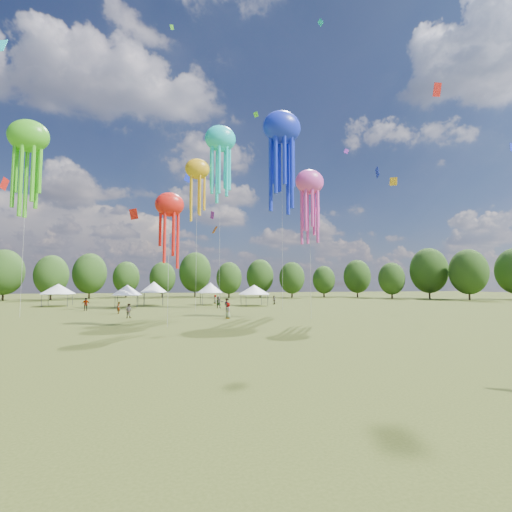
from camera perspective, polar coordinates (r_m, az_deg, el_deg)
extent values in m
plane|color=#384416|center=(14.04, 12.85, -20.25)|extent=(300.00, 300.00, 0.00)
imported|color=gray|center=(44.16, -19.28, -8.09)|extent=(0.97, 0.88, 1.63)
imported|color=gray|center=(72.74, -6.40, -6.72)|extent=(0.71, 0.93, 1.69)
imported|color=gray|center=(69.54, 2.80, -6.88)|extent=(0.67, 0.83, 1.63)
imported|color=gray|center=(57.14, -4.57, -7.42)|extent=(1.20, 1.11, 1.63)
imported|color=gray|center=(58.47, -25.06, -6.84)|extent=(1.11, 0.50, 1.86)
imported|color=gray|center=(59.10, -5.85, -7.20)|extent=(1.75, 0.63, 1.86)
imported|color=gray|center=(51.09, -20.70, -7.57)|extent=(0.44, 0.60, 1.53)
imported|color=gray|center=(41.52, -4.39, -8.48)|extent=(0.71, 0.95, 1.77)
cylinder|color=#47474C|center=(71.27, -30.48, -6.06)|extent=(0.08, 0.08, 2.04)
cylinder|color=#47474C|center=(75.09, -29.69, -5.97)|extent=(0.08, 0.08, 2.04)
cylinder|color=#47474C|center=(70.35, -27.36, -6.20)|extent=(0.08, 0.08, 2.04)
cylinder|color=#47474C|center=(74.21, -26.71, -6.11)|extent=(0.08, 0.08, 2.04)
cube|color=white|center=(72.67, -28.53, -5.24)|extent=(4.35, 4.35, 0.10)
cone|color=white|center=(72.65, -28.50, -4.52)|extent=(5.66, 5.66, 1.75)
cylinder|color=#47474C|center=(62.91, -21.14, -6.72)|extent=(0.08, 0.08, 1.95)
cylinder|color=#47474C|center=(66.21, -20.84, -6.59)|extent=(0.08, 0.08, 1.95)
cylinder|color=#47474C|center=(62.66, -18.10, -6.80)|extent=(0.08, 0.08, 1.95)
cylinder|color=#47474C|center=(65.98, -17.95, -6.67)|extent=(0.08, 0.08, 1.95)
cube|color=white|center=(64.38, -19.48, -5.79)|extent=(3.72, 3.72, 0.10)
cone|color=white|center=(64.36, -19.46, -5.00)|extent=(4.84, 4.84, 1.67)
cylinder|color=#47474C|center=(67.55, -17.11, -6.51)|extent=(0.08, 0.08, 2.25)
cylinder|color=#47474C|center=(70.81, -17.02, -6.40)|extent=(0.08, 0.08, 2.25)
cylinder|color=#47474C|center=(67.52, -14.33, -6.56)|extent=(0.08, 0.08, 2.25)
cylinder|color=#47474C|center=(70.78, -14.37, -6.46)|extent=(0.08, 0.08, 2.25)
cube|color=white|center=(69.11, -15.69, -5.51)|extent=(3.66, 3.66, 0.10)
cone|color=white|center=(69.09, -15.67, -4.67)|extent=(4.76, 4.76, 1.93)
cylinder|color=#47474C|center=(66.73, -8.37, -6.72)|extent=(0.08, 0.08, 2.15)
cylinder|color=#47474C|center=(69.89, -8.68, -6.61)|extent=(0.08, 0.08, 2.15)
cylinder|color=#47474C|center=(67.19, -5.65, -6.73)|extent=(0.08, 0.08, 2.15)
cylinder|color=#47474C|center=(70.33, -6.09, -6.62)|extent=(0.08, 0.08, 2.15)
cube|color=white|center=(68.48, -7.19, -5.73)|extent=(3.58, 3.58, 0.10)
cone|color=white|center=(68.47, -7.18, -4.91)|extent=(4.66, 4.66, 1.85)
cylinder|color=#47474C|center=(63.08, -1.56, -7.00)|extent=(0.08, 0.08, 1.93)
cylinder|color=#47474C|center=(66.86, -2.35, -6.85)|extent=(0.08, 0.08, 1.93)
cylinder|color=#47474C|center=(64.11, 1.84, -6.96)|extent=(0.08, 0.08, 1.93)
cylinder|color=#47474C|center=(67.83, 0.87, -6.82)|extent=(0.08, 0.08, 1.93)
cube|color=white|center=(65.40, -0.30, -6.02)|extent=(4.28, 4.28, 0.10)
cone|color=white|center=(65.38, -0.30, -5.25)|extent=(5.56, 5.56, 1.66)
ellipsoid|color=yellow|center=(55.04, -9.14, 13.27)|extent=(3.55, 2.49, 3.02)
cylinder|color=beige|center=(52.85, -9.28, 2.62)|extent=(0.03, 0.03, 20.49)
ellipsoid|color=#1BE8E8|center=(58.07, -5.58, 17.77)|extent=(4.69, 3.28, 3.99)
cylinder|color=beige|center=(54.55, -5.68, 5.15)|extent=(0.03, 0.03, 25.73)
ellipsoid|color=#F347B9|center=(42.70, 8.36, 11.37)|extent=(3.34, 2.34, 2.84)
cylinder|color=beige|center=(41.28, 8.48, 1.01)|extent=(0.03, 0.03, 15.41)
ellipsoid|color=#4CCC21|center=(54.00, -31.98, 15.60)|extent=(4.65, 3.26, 3.95)
cylinder|color=beige|center=(51.44, -32.47, 4.13)|extent=(0.03, 0.03, 21.71)
ellipsoid|color=red|center=(34.54, -13.35, 7.83)|extent=(2.62, 1.83, 2.22)
cylinder|color=beige|center=(33.81, -13.51, -1.40)|extent=(0.03, 0.03, 11.09)
ellipsoid|color=#182BDB|center=(60.14, 4.03, 19.38)|extent=(6.07, 4.25, 5.16)
cylinder|color=beige|center=(55.99, 4.11, 6.11)|extent=(0.03, 0.03, 28.08)
cube|color=#4CCC21|center=(58.92, -0.01, 21.22)|extent=(0.80, 0.36, 0.97)
cube|color=#182BDB|center=(73.42, -10.47, 12.01)|extent=(1.89, 0.72, 2.31)
cube|color=#1BE8E8|center=(81.64, 6.03, 10.84)|extent=(0.26, 0.86, 1.02)
cube|color=purple|center=(58.03, -6.84, 6.35)|extent=(0.48, 1.17, 1.40)
cube|color=red|center=(49.42, 26.44, 22.23)|extent=(1.28, 0.70, 1.55)
cube|color=#4CCC21|center=(91.68, -13.00, 31.46)|extent=(0.90, 0.51, 1.12)
cube|color=red|center=(76.56, -18.55, 6.22)|extent=(1.86, 1.02, 2.21)
cube|color=yellow|center=(61.94, 2.89, 19.99)|extent=(2.10, 0.82, 2.34)
cube|color=#182BDB|center=(73.91, 18.41, 12.28)|extent=(0.49, 1.76, 2.10)
cube|color=#1BE8E8|center=(70.07, 10.05, 32.26)|extent=(0.66, 0.92, 1.15)
cube|color=#F347B9|center=(84.32, 9.58, 6.96)|extent=(1.27, 0.70, 1.68)
cube|color=purple|center=(60.23, 13.92, 15.59)|extent=(0.88, 0.34, 0.95)
cube|color=red|center=(77.00, -34.62, 9.25)|extent=(0.88, 1.69, 2.17)
cube|color=orange|center=(61.40, -6.46, 4.08)|extent=(0.88, 1.03, 1.29)
cube|color=yellow|center=(56.35, 20.67, 10.84)|extent=(1.04, 0.89, 1.31)
cylinder|color=#38281C|center=(103.35, -34.78, -4.79)|extent=(0.44, 0.44, 3.41)
ellipsoid|color=#294918|center=(103.37, -34.66, -2.08)|extent=(8.53, 8.53, 10.66)
cylinder|color=#38281C|center=(100.00, -29.41, -5.15)|extent=(0.44, 0.44, 3.07)
ellipsoid|color=#294918|center=(99.99, -29.31, -2.62)|extent=(7.66, 7.66, 9.58)
cylinder|color=#38281C|center=(106.70, -24.60, -5.13)|extent=(0.44, 0.44, 3.43)
ellipsoid|color=#294918|center=(106.72, -24.52, -2.48)|extent=(8.58, 8.58, 10.73)
cylinder|color=#38281C|center=(111.25, -19.66, -5.35)|extent=(0.44, 0.44, 2.95)
ellipsoid|color=#294918|center=(111.24, -19.61, -3.17)|extent=(7.37, 7.37, 9.21)
cylinder|color=#38281C|center=(107.04, -14.42, -5.53)|extent=(0.44, 0.44, 2.89)
ellipsoid|color=#294918|center=(107.03, -14.38, -3.30)|extent=(7.23, 7.23, 9.04)
cylinder|color=#38281C|center=(112.01, -9.51, -5.31)|extent=(0.44, 0.44, 3.84)
ellipsoid|color=#294918|center=(112.05, -9.47, -2.49)|extent=(9.60, 9.60, 11.99)
cylinder|color=#38281C|center=(102.29, -4.25, -5.73)|extent=(0.44, 0.44, 2.84)
ellipsoid|color=#294918|center=(102.27, -4.24, -3.44)|extent=(7.11, 7.11, 8.89)
cylinder|color=#38281C|center=(107.07, 0.63, -5.59)|extent=(0.44, 0.44, 3.16)
ellipsoid|color=#294918|center=(107.07, 0.63, -3.16)|extent=(7.91, 7.91, 9.88)
cylinder|color=#38281C|center=(104.05, 5.64, -5.69)|extent=(0.44, 0.44, 2.88)
ellipsoid|color=#294918|center=(104.04, 5.62, -3.40)|extent=(7.21, 7.21, 9.01)
cylinder|color=#38281C|center=(110.13, 10.57, -5.63)|extent=(0.44, 0.44, 2.63)
ellipsoid|color=#294918|center=(110.11, 10.54, -3.66)|extent=(6.57, 6.57, 8.22)
cylinder|color=#38281C|center=(111.29, 15.56, -5.40)|extent=(0.44, 0.44, 3.13)
ellipsoid|color=#294918|center=(111.29, 15.51, -3.09)|extent=(7.81, 7.81, 9.77)
cylinder|color=#38281C|center=(103.02, 20.47, -5.49)|extent=(0.44, 0.44, 2.72)
ellipsoid|color=#294918|center=(103.00, 20.41, -3.32)|extent=(6.80, 6.80, 8.50)
cylinder|color=#38281C|center=(106.48, 25.47, -5.00)|extent=(0.44, 0.44, 3.81)
ellipsoid|color=#294918|center=(106.52, 25.37, -2.06)|extent=(9.52, 9.52, 11.90)
cylinder|color=#38281C|center=(102.27, 30.35, -4.96)|extent=(0.44, 0.44, 3.51)
ellipsoid|color=#294918|center=(102.29, 30.24, -2.13)|extent=(8.78, 8.78, 10.97)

